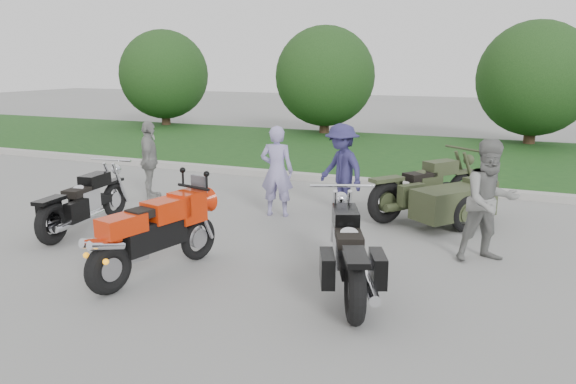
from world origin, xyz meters
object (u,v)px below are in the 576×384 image
at_px(cruiser_sidecar, 440,197).
at_px(person_denim, 341,169).
at_px(person_back, 150,161).
at_px(cruiser_left, 82,205).
at_px(person_stripe, 277,171).
at_px(person_grey, 490,201).
at_px(sportbike_red, 153,232).
at_px(cruiser_right, 349,256).

xyz_separation_m(cruiser_sidecar, person_denim, (-1.75, -0.05, 0.36)).
bearing_deg(person_back, cruiser_left, 156.35).
bearing_deg(cruiser_left, cruiser_sidecar, 21.39).
height_order(person_stripe, person_grey, person_grey).
distance_m(sportbike_red, cruiser_right, 2.51).
height_order(sportbike_red, cruiser_sidecar, sportbike_red).
bearing_deg(cruiser_sidecar, cruiser_left, -115.54).
relative_size(cruiser_sidecar, person_stripe, 1.45).
distance_m(cruiser_sidecar, person_grey, 1.91).
height_order(person_stripe, person_back, person_stripe).
xyz_separation_m(sportbike_red, cruiser_right, (2.47, 0.44, -0.11)).
distance_m(cruiser_left, cruiser_right, 4.81).
bearing_deg(cruiser_right, cruiser_left, 148.37).
height_order(cruiser_left, person_grey, person_grey).
height_order(cruiser_sidecar, person_denim, person_denim).
distance_m(sportbike_red, person_denim, 4.12).
xyz_separation_m(cruiser_left, person_denim, (3.53, 2.74, 0.37)).
bearing_deg(person_stripe, person_back, -13.30).
bearing_deg(person_denim, person_stripe, -116.91).
distance_m(sportbike_red, cruiser_left, 2.58).
xyz_separation_m(cruiser_left, cruiser_sidecar, (5.29, 2.79, 0.01)).
relative_size(cruiser_right, person_grey, 1.36).
bearing_deg(cruiser_right, person_denim, 86.57).
bearing_deg(cruiser_left, sportbike_red, -33.69).
bearing_deg(person_grey, person_stripe, 132.14).
bearing_deg(sportbike_red, cruiser_right, 22.79).
distance_m(person_stripe, person_grey, 3.80).
xyz_separation_m(sportbike_red, person_grey, (3.90, 2.33, 0.26)).
bearing_deg(person_stripe, sportbike_red, 75.42).
relative_size(cruiser_right, person_denim, 1.42).
bearing_deg(person_back, person_denim, -115.44).
xyz_separation_m(cruiser_left, person_back, (-0.34, 2.28, 0.34)).
bearing_deg(cruiser_left, cruiser_right, -15.26).
distance_m(cruiser_sidecar, person_back, 5.66).
bearing_deg(cruiser_left, person_denim, 31.39).
xyz_separation_m(cruiser_right, person_denim, (-1.22, 3.48, 0.34)).
height_order(sportbike_red, person_grey, person_grey).
distance_m(cruiser_left, person_denim, 4.49).
xyz_separation_m(sportbike_red, person_back, (-2.63, 3.46, 0.19)).
bearing_deg(person_back, sportbike_red, -174.98).
relative_size(cruiser_left, cruiser_right, 0.99).
bearing_deg(cruiser_sidecar, person_grey, -24.77).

